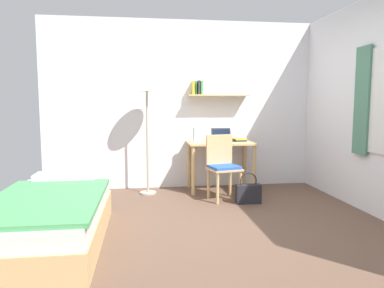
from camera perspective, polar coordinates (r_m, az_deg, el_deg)
The scene contains 10 objects.
ground_plane at distance 3.89m, azimuth 2.78°, elevation -13.37°, with size 5.28×5.28×0.00m, color brown.
wall_back at distance 5.66m, azimuth -0.88°, elevation 6.25°, with size 4.40×0.27×2.60m.
bed at distance 3.67m, azimuth -21.59°, elevation -11.07°, with size 0.97×1.89×0.54m.
desk at distance 5.47m, azimuth 4.56°, elevation -1.11°, with size 1.00×0.59×0.74m.
desk_chair at distance 4.97m, azimuth 4.88°, elevation -3.21°, with size 0.48×0.46×0.89m.
standing_lamp at distance 5.22m, azimuth -7.22°, elevation 8.65°, with size 0.42×0.42×1.72m.
laptop at distance 5.52m, azimuth 4.73°, elevation 0.96°, with size 0.31×0.21×0.20m.
water_bottle at distance 5.35m, azimuth 0.48°, elevation 1.46°, with size 0.07×0.07×0.22m, color silver.
book_stack at distance 5.57m, azimuth 7.57°, elevation 0.67°, with size 0.18×0.23×0.05m.
handbag at distance 4.86m, azimuth 8.93°, elevation -7.69°, with size 0.33×0.12×0.42m.
Camera 1 is at (-0.68, -3.60, 1.31)m, focal length 33.54 mm.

